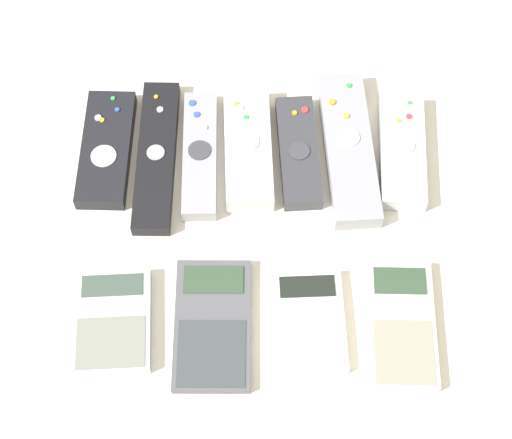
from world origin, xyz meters
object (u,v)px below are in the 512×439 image
object	(u,v)px
remote_1	(159,156)
calculator_2	(312,322)
calculator_1	(215,325)
calculator_3	(404,325)
remote_2	(202,155)
remote_3	(251,149)
remote_4	(301,152)
remote_5	(351,149)
calculator_0	(115,322)
remote_6	(405,152)
remote_0	(109,149)

from	to	relation	value
remote_1	calculator_2	distance (m)	0.29
calculator_1	calculator_3	size ratio (longest dim) A/B	1.03
remote_2	calculator_2	xyz separation A→B (m)	(0.13, -0.22, -0.00)
remote_3	remote_4	bearing A→B (deg)	-4.33
remote_4	remote_5	world-z (taller)	remote_5
remote_2	remote_5	size ratio (longest dim) A/B	0.81
remote_4	remote_5	bearing A→B (deg)	-0.19
calculator_0	remote_1	bearing A→B (deg)	77.11
remote_4	calculator_3	distance (m)	0.25
remote_1	remote_6	bearing A→B (deg)	1.96
remote_0	calculator_0	distance (m)	0.23
calculator_0	calculator_3	size ratio (longest dim) A/B	0.82
remote_4	remote_2	bearing A→B (deg)	178.52
remote_0	remote_1	bearing A→B (deg)	-7.69
remote_0	calculator_0	world-z (taller)	remote_0
calculator_0	calculator_1	size ratio (longest dim) A/B	0.79
remote_5	calculator_0	world-z (taller)	remote_5
remote_1	remote_3	world-z (taller)	remote_3
calculator_2	remote_6	bearing A→B (deg)	59.17
calculator_1	calculator_3	bearing A→B (deg)	-0.11
remote_3	remote_5	bearing A→B (deg)	-1.62
remote_0	remote_3	size ratio (longest dim) A/B	0.98
remote_2	remote_4	world-z (taller)	same
remote_0	calculator_2	bearing A→B (deg)	-41.29
remote_4	calculator_0	xyz separation A→B (m)	(-0.22, -0.22, -0.00)
remote_0	remote_5	size ratio (longest dim) A/B	0.76
remote_5	calculator_1	distance (m)	0.28
calculator_0	calculator_2	distance (m)	0.22
remote_6	calculator_0	bearing A→B (deg)	-143.72
remote_5	remote_2	bearing A→B (deg)	178.69
remote_3	remote_4	distance (m)	0.06
remote_5	calculator_1	size ratio (longest dim) A/B	1.39
remote_0	calculator_2	distance (m)	0.34
remote_2	calculator_3	size ratio (longest dim) A/B	1.17
remote_2	remote_5	xyz separation A→B (m)	(0.19, 0.01, 0.00)
remote_3	calculator_0	world-z (taller)	remote_3
remote_1	calculator_1	size ratio (longest dim) A/B	1.37
remote_1	calculator_0	world-z (taller)	remote_1
remote_5	calculator_1	bearing A→B (deg)	-129.20
remote_4	calculator_2	distance (m)	0.22
calculator_1	remote_1	bearing A→B (deg)	108.81
remote_2	remote_0	bearing A→B (deg)	174.83
calculator_2	calculator_3	distance (m)	0.10
remote_4	calculator_0	world-z (taller)	remote_4
remote_2	remote_4	distance (m)	0.12
calculator_3	calculator_2	bearing A→B (deg)	179.10
remote_6	calculator_1	xyz separation A→B (m)	(-0.23, -0.23, -0.01)
remote_1	calculator_3	size ratio (longest dim) A/B	1.41
remote_5	remote_3	bearing A→B (deg)	176.83
remote_1	remote_3	size ratio (longest dim) A/B	1.28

